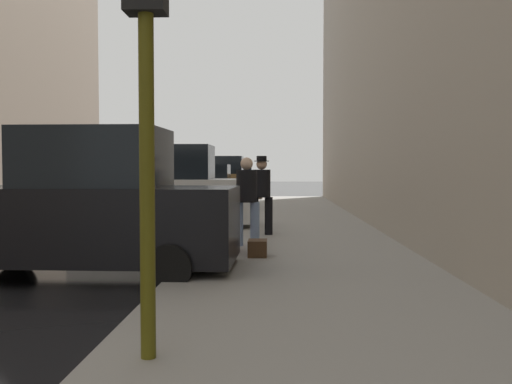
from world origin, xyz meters
TOP-DOWN VIEW (x-y plane):
  - sidewalk at (6.00, 0.00)m, footprint 4.00×40.00m
  - parked_black_suv at (2.65, -1.95)m, footprint 4.63×2.13m
  - parked_white_van at (2.65, 4.39)m, footprint 4.60×2.07m
  - parked_gray_coupe at (2.65, 10.94)m, footprint 4.20×2.07m
  - parked_bronze_suv at (2.65, 18.11)m, footprint 4.61×2.08m
  - parked_red_hatchback at (2.65, 24.56)m, footprint 4.21×2.07m
  - parked_dark_green_sedan at (2.65, 30.89)m, footprint 4.22×2.09m
  - fire_hydrant at (4.45, 5.35)m, footprint 0.42×0.22m
  - traffic_light at (4.50, -5.97)m, footprint 0.32×0.32m
  - pedestrian_in_jeans at (4.95, 0.54)m, footprint 0.52×0.44m
  - pedestrian_with_fedora at (5.19, 2.41)m, footprint 0.51×0.43m
  - rolling_suitcase at (4.59, -0.23)m, footprint 0.43×0.60m
  - duffel_bag at (5.20, -0.75)m, footprint 0.32×0.44m

SIDE VIEW (x-z plane):
  - sidewalk at x=6.00m, z-range 0.00..0.15m
  - duffel_bag at x=5.20m, z-range 0.15..0.43m
  - rolling_suitcase at x=4.59m, z-range -0.03..1.01m
  - fire_hydrant at x=4.45m, z-range 0.15..0.85m
  - parked_gray_coupe at x=2.65m, z-range -0.05..1.74m
  - parked_red_hatchback at x=2.65m, z-range -0.05..1.74m
  - parked_dark_green_sedan at x=2.65m, z-range -0.05..1.74m
  - parked_black_suv at x=2.65m, z-range -0.09..2.16m
  - parked_white_van at x=2.65m, z-range -0.09..2.16m
  - parked_bronze_suv at x=2.65m, z-range -0.09..2.16m
  - pedestrian_in_jeans at x=4.95m, z-range 0.25..1.96m
  - pedestrian_with_fedora at x=5.19m, z-range 0.25..2.02m
  - traffic_light at x=4.50m, z-range 0.96..4.56m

